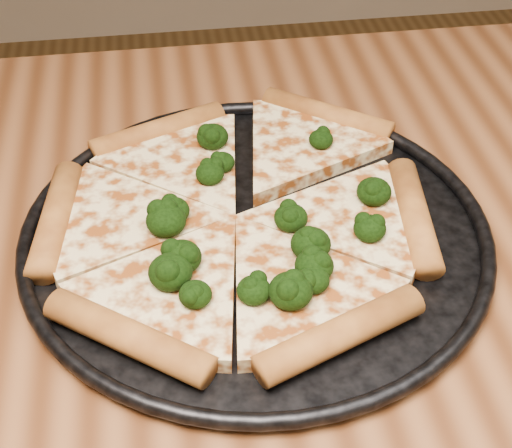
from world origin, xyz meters
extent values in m
cube|color=brown|center=(0.00, 0.00, 0.73)|extent=(1.20, 0.90, 0.04)
cylinder|color=black|center=(0.05, 0.12, 0.75)|extent=(0.35, 0.35, 0.01)
torus|color=black|center=(0.05, 0.12, 0.76)|extent=(0.36, 0.36, 0.01)
cylinder|color=#C27530|center=(0.14, 0.26, 0.77)|extent=(0.11, 0.10, 0.02)
cylinder|color=#C27530|center=(-0.02, 0.26, 0.77)|extent=(0.12, 0.07, 0.02)
cylinder|color=#C27530|center=(-0.10, 0.15, 0.77)|extent=(0.04, 0.13, 0.02)
cylinder|color=#C27530|center=(-0.05, 0.02, 0.77)|extent=(0.11, 0.10, 0.02)
cylinder|color=#C27530|center=(0.09, 0.00, 0.77)|extent=(0.12, 0.07, 0.02)
cylinder|color=#C27530|center=(0.17, 0.11, 0.77)|extent=(0.04, 0.13, 0.02)
ellipsoid|color=black|center=(0.07, 0.11, 0.78)|extent=(0.03, 0.03, 0.02)
ellipsoid|color=black|center=(-0.01, 0.13, 0.78)|extent=(0.03, 0.03, 0.02)
ellipsoid|color=black|center=(-0.02, 0.12, 0.78)|extent=(0.03, 0.03, 0.02)
ellipsoid|color=black|center=(0.04, 0.04, 0.78)|extent=(0.02, 0.02, 0.02)
ellipsoid|color=black|center=(0.03, 0.19, 0.77)|extent=(0.02, 0.02, 0.02)
ellipsoid|color=black|center=(0.12, 0.21, 0.77)|extent=(0.02, 0.02, 0.02)
ellipsoid|color=black|center=(-0.02, 0.07, 0.78)|extent=(0.03, 0.03, 0.02)
ellipsoid|color=black|center=(0.08, 0.08, 0.78)|extent=(0.03, 0.03, 0.02)
ellipsoid|color=black|center=(0.03, 0.23, 0.78)|extent=(0.03, 0.03, 0.02)
ellipsoid|color=black|center=(0.06, 0.04, 0.78)|extent=(0.03, 0.03, 0.02)
ellipsoid|color=black|center=(0.13, 0.09, 0.78)|extent=(0.02, 0.02, 0.02)
ellipsoid|color=black|center=(0.00, 0.04, 0.78)|extent=(0.02, 0.02, 0.02)
ellipsoid|color=black|center=(0.08, 0.05, 0.78)|extent=(0.02, 0.02, 0.02)
ellipsoid|color=black|center=(0.14, 0.13, 0.78)|extent=(0.03, 0.03, 0.02)
ellipsoid|color=black|center=(0.02, 0.18, 0.78)|extent=(0.02, 0.02, 0.02)
ellipsoid|color=black|center=(-0.01, 0.08, 0.78)|extent=(0.03, 0.03, 0.02)
ellipsoid|color=black|center=(0.08, 0.06, 0.78)|extent=(0.03, 0.03, 0.02)
camera|label=1|loc=(-0.02, -0.32, 1.15)|focal=53.94mm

